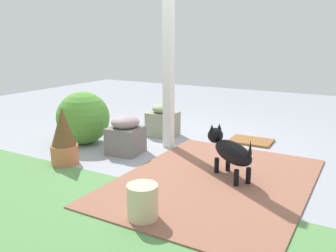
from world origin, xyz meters
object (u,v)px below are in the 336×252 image
object	(u,v)px
ceramic_urn	(143,203)
doormat	(251,141)
round_shrub	(83,118)
dog	(230,151)
terracotta_pot_spiky	(64,137)
stone_planter_nearest	(163,121)
porch_pillar	(169,49)
stone_planter_mid	(126,135)

from	to	relation	value
ceramic_urn	doormat	xyz separation A→B (m)	(-0.09, -2.60, -0.14)
round_shrub	doormat	bearing A→B (deg)	-148.73
dog	round_shrub	bearing A→B (deg)	-4.94
round_shrub	terracotta_pot_spiky	distance (m)	0.83
terracotta_pot_spiky	round_shrub	bearing A→B (deg)	-62.63
terracotta_pot_spiky	dog	bearing A→B (deg)	-163.14
doormat	dog	bearing A→B (deg)	97.80
ceramic_urn	doormat	world-z (taller)	ceramic_urn
dog	ceramic_urn	xyz separation A→B (m)	(0.29, 1.20, -0.15)
stone_planter_nearest	terracotta_pot_spiky	size ratio (longest dim) A/B	0.72
terracotta_pot_spiky	stone_planter_nearest	bearing A→B (deg)	-102.51
porch_pillar	stone_planter_nearest	world-z (taller)	porch_pillar
stone_planter_mid	doormat	distance (m)	1.79
doormat	round_shrub	bearing A→B (deg)	31.27
stone_planter_nearest	round_shrub	world-z (taller)	round_shrub
porch_pillar	stone_planter_mid	bearing A→B (deg)	57.31
dog	porch_pillar	bearing A→B (deg)	-30.34
round_shrub	ceramic_urn	world-z (taller)	round_shrub
porch_pillar	doormat	bearing A→B (deg)	-140.14
stone_planter_nearest	terracotta_pot_spiky	xyz separation A→B (m)	(0.36, 1.62, 0.09)
stone_planter_mid	ceramic_urn	size ratio (longest dim) A/B	1.59
doormat	porch_pillar	bearing A→B (deg)	39.86
porch_pillar	stone_planter_mid	size ratio (longest dim) A/B	5.33
porch_pillar	round_shrub	world-z (taller)	porch_pillar
terracotta_pot_spiky	porch_pillar	bearing A→B (deg)	-120.71
terracotta_pot_spiky	ceramic_urn	bearing A→B (deg)	156.87
porch_pillar	dog	bearing A→B (deg)	149.66
round_shrub	stone_planter_mid	bearing A→B (deg)	175.49
porch_pillar	round_shrub	distance (m)	1.50
dog	stone_planter_mid	bearing A→B (deg)	-5.16
round_shrub	porch_pillar	bearing A→B (deg)	-157.35
terracotta_pot_spiky	dog	world-z (taller)	terracotta_pot_spiky
dog	doormat	world-z (taller)	dog
terracotta_pot_spiky	ceramic_urn	world-z (taller)	terracotta_pot_spiky
stone_planter_nearest	round_shrub	bearing A→B (deg)	50.15
round_shrub	stone_planter_nearest	bearing A→B (deg)	-129.85
dog	ceramic_urn	world-z (taller)	dog
dog	doormat	distance (m)	1.44
round_shrub	doormat	distance (m)	2.36
round_shrub	ceramic_urn	distance (m)	2.36
dog	ceramic_urn	distance (m)	1.24
stone_planter_nearest	doormat	xyz separation A→B (m)	(-1.25, -0.32, -0.21)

